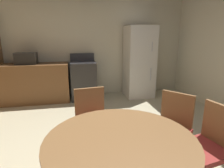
{
  "coord_description": "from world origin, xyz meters",
  "views": [
    {
      "loc": [
        -0.33,
        -1.91,
        1.48
      ],
      "look_at": [
        0.19,
        0.63,
        0.82
      ],
      "focal_mm": 29.26,
      "sensor_mm": 36.0,
      "label": 1
    }
  ],
  "objects_px": {
    "chair_north": "(92,119)",
    "chair_east": "(210,143)",
    "microwave": "(26,58)",
    "chair_northeast": "(172,126)",
    "dining_table": "(120,157)",
    "oven_range": "(84,80)",
    "refrigerator": "(139,62)"
  },
  "relations": [
    {
      "from": "refrigerator",
      "to": "dining_table",
      "type": "relative_size",
      "value": 1.55
    },
    {
      "from": "oven_range",
      "to": "chair_east",
      "type": "relative_size",
      "value": 1.26
    },
    {
      "from": "oven_range",
      "to": "refrigerator",
      "type": "height_order",
      "value": "refrigerator"
    },
    {
      "from": "dining_table",
      "to": "chair_east",
      "type": "height_order",
      "value": "chair_east"
    },
    {
      "from": "microwave",
      "to": "dining_table",
      "type": "bearing_deg",
      "value": -67.13
    },
    {
      "from": "oven_range",
      "to": "dining_table",
      "type": "bearing_deg",
      "value": -88.03
    },
    {
      "from": "refrigerator",
      "to": "chair_north",
      "type": "bearing_deg",
      "value": -122.11
    },
    {
      "from": "oven_range",
      "to": "microwave",
      "type": "bearing_deg",
      "value": -179.84
    },
    {
      "from": "refrigerator",
      "to": "chair_northeast",
      "type": "distance_m",
      "value": 2.71
    },
    {
      "from": "chair_north",
      "to": "chair_east",
      "type": "bearing_deg",
      "value": 45.93
    },
    {
      "from": "chair_north",
      "to": "oven_range",
      "type": "bearing_deg",
      "value": 171.74
    },
    {
      "from": "chair_northeast",
      "to": "chair_north",
      "type": "relative_size",
      "value": 1.0
    },
    {
      "from": "microwave",
      "to": "chair_east",
      "type": "relative_size",
      "value": 0.51
    },
    {
      "from": "microwave",
      "to": "chair_northeast",
      "type": "bearing_deg",
      "value": -51.68
    },
    {
      "from": "microwave",
      "to": "chair_east",
      "type": "distance_m",
      "value": 3.88
    },
    {
      "from": "oven_range",
      "to": "dining_table",
      "type": "relative_size",
      "value": 0.97
    },
    {
      "from": "microwave",
      "to": "dining_table",
      "type": "distance_m",
      "value": 3.55
    },
    {
      "from": "microwave",
      "to": "chair_north",
      "type": "xyz_separation_m",
      "value": [
        1.24,
        -2.31,
        -0.53
      ]
    },
    {
      "from": "dining_table",
      "to": "chair_east",
      "type": "xyz_separation_m",
      "value": [
        0.92,
        0.16,
        -0.1
      ]
    },
    {
      "from": "dining_table",
      "to": "refrigerator",
      "type": "bearing_deg",
      "value": 67.96
    },
    {
      "from": "refrigerator",
      "to": "chair_east",
      "type": "bearing_deg",
      "value": -96.92
    },
    {
      "from": "chair_east",
      "to": "chair_north",
      "type": "relative_size",
      "value": 1.0
    },
    {
      "from": "refrigerator",
      "to": "chair_north",
      "type": "distance_m",
      "value": 2.7
    },
    {
      "from": "chair_north",
      "to": "refrigerator",
      "type": "bearing_deg",
      "value": 140.04
    },
    {
      "from": "chair_east",
      "to": "chair_north",
      "type": "xyz_separation_m",
      "value": [
        -1.05,
        0.77,
        0.0
      ]
    },
    {
      "from": "chair_east",
      "to": "chair_north",
      "type": "distance_m",
      "value": 1.3
    },
    {
      "from": "dining_table",
      "to": "chair_east",
      "type": "relative_size",
      "value": 1.3
    },
    {
      "from": "refrigerator",
      "to": "chair_north",
      "type": "relative_size",
      "value": 2.02
    },
    {
      "from": "microwave",
      "to": "chair_northeast",
      "type": "distance_m",
      "value": 3.46
    },
    {
      "from": "microwave",
      "to": "chair_north",
      "type": "relative_size",
      "value": 0.51
    },
    {
      "from": "microwave",
      "to": "chair_east",
      "type": "height_order",
      "value": "microwave"
    },
    {
      "from": "dining_table",
      "to": "chair_northeast",
      "type": "distance_m",
      "value": 0.94
    }
  ]
}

